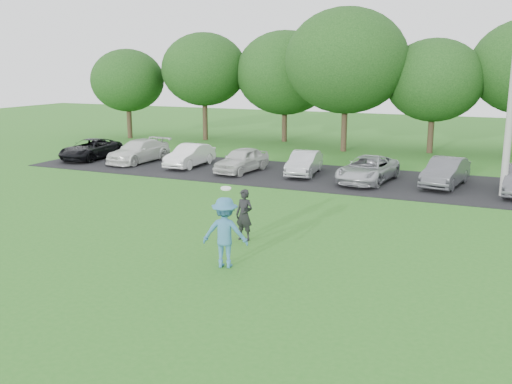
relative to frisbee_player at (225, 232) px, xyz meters
The scene contains 6 objects.
ground 1.12m from the frisbee_player, 165.42° to the right, with size 100.00×100.00×0.00m, color #2C7120.
parking_lot 12.90m from the frisbee_player, 92.56° to the left, with size 32.00×6.50×0.03m, color black.
frisbee_player is the anchor object (origin of this frame).
camera_bystander 2.40m from the frisbee_player, 102.58° to the left, with size 0.63×0.47×1.59m.
parked_cars 12.89m from the frisbee_player, 98.18° to the left, with size 30.30×4.66×1.23m.
tree_row 22.97m from the frisbee_player, 87.63° to the left, with size 42.39×9.85×8.64m.
Camera 1 is at (7.12, -12.75, 5.29)m, focal length 40.00 mm.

